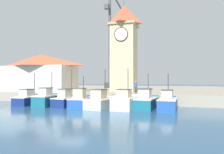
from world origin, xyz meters
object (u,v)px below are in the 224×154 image
at_px(port_crane_far, 110,50).
at_px(fishing_boat_far_left, 31,99).
at_px(warehouse_left, 40,72).
at_px(fishing_boat_mid_left, 82,101).
at_px(clock_tower, 124,46).
at_px(fishing_boat_mid_right, 126,102).
at_px(dock_worker_near_tower, 136,87).
at_px(fishing_boat_left_inner, 68,100).
at_px(fishing_boat_right_outer, 168,103).
at_px(fishing_boat_right_inner, 147,102).
at_px(fishing_boat_center, 102,101).
at_px(fishing_boat_left_outer, 49,99).

bearing_deg(port_crane_far, fishing_boat_far_left, -98.40).
height_order(warehouse_left, port_crane_far, port_crane_far).
relative_size(fishing_boat_mid_left, clock_tower, 0.33).
height_order(fishing_boat_mid_right, clock_tower, clock_tower).
bearing_deg(dock_worker_near_tower, clock_tower, 120.93).
height_order(fishing_boat_left_inner, fishing_boat_mid_right, fishing_boat_mid_right).
relative_size(fishing_boat_mid_left, port_crane_far, 0.22).
xyz_separation_m(fishing_boat_left_inner, port_crane_far, (-1.95, 23.26, 9.15)).
bearing_deg(fishing_boat_far_left, fishing_boat_mid_right, -3.26).
height_order(fishing_boat_mid_left, fishing_boat_right_outer, fishing_boat_right_outer).
relative_size(clock_tower, warehouse_left, 1.35).
xyz_separation_m(fishing_boat_left_inner, dock_worker_near_tower, (7.16, 4.98, 1.49)).
relative_size(fishing_boat_mid_right, dock_worker_near_tower, 2.95).
xyz_separation_m(fishing_boat_right_inner, port_crane_far, (-11.16, 22.89, 9.11)).
height_order(fishing_boat_far_left, warehouse_left, warehouse_left).
relative_size(fishing_boat_right_inner, clock_tower, 0.33).
xyz_separation_m(fishing_boat_center, warehouse_left, (-12.80, 6.93, 3.62)).
relative_size(fishing_boat_far_left, clock_tower, 0.33).
distance_m(fishing_boat_far_left, fishing_boat_left_outer, 2.93).
height_order(fishing_boat_center, warehouse_left, warehouse_left).
height_order(fishing_boat_mid_right, dock_worker_near_tower, fishing_boat_mid_right).
height_order(fishing_boat_far_left, fishing_boat_right_outer, fishing_boat_far_left).
relative_size(fishing_boat_left_inner, fishing_boat_mid_left, 0.97).
height_order(fishing_boat_left_outer, fishing_boat_center, fishing_boat_center).
bearing_deg(fishing_boat_right_outer, fishing_boat_right_inner, 159.38).
distance_m(fishing_boat_left_outer, fishing_boat_right_inner, 11.69).
bearing_deg(warehouse_left, fishing_boat_left_inner, -37.86).
bearing_deg(clock_tower, fishing_boat_center, -90.92).
bearing_deg(fishing_boat_mid_right, dock_worker_near_tower, 89.85).
distance_m(fishing_boat_left_inner, fishing_boat_right_inner, 9.22).
distance_m(fishing_boat_left_inner, fishing_boat_center, 4.40).
relative_size(fishing_boat_far_left, fishing_boat_left_inner, 1.04).
xyz_separation_m(fishing_boat_left_outer, fishing_boat_mid_right, (9.62, -0.27, -0.01)).
xyz_separation_m(fishing_boat_far_left, dock_worker_near_tower, (12.52, 4.79, 1.51)).
relative_size(fishing_boat_far_left, fishing_boat_left_outer, 1.07).
bearing_deg(fishing_boat_left_inner, fishing_boat_center, -5.06).
relative_size(fishing_boat_center, warehouse_left, 0.48).
height_order(fishing_boat_left_outer, fishing_boat_right_inner, fishing_boat_left_outer).
height_order(fishing_boat_left_inner, clock_tower, clock_tower).
bearing_deg(fishing_boat_far_left, port_crane_far, 81.60).
relative_size(fishing_boat_left_outer, warehouse_left, 0.41).
bearing_deg(fishing_boat_right_inner, fishing_boat_left_outer, -176.94).
xyz_separation_m(fishing_boat_left_outer, fishing_boat_right_outer, (13.91, -0.22, -0.03)).
xyz_separation_m(fishing_boat_left_inner, clock_tower, (4.54, 9.36, 7.64)).
relative_size(fishing_boat_far_left, warehouse_left, 0.44).
distance_m(fishing_boat_mid_left, dock_worker_near_tower, 7.59).
bearing_deg(fishing_boat_left_outer, fishing_boat_far_left, 171.25).
distance_m(fishing_boat_left_inner, warehouse_left, 11.26).
xyz_separation_m(clock_tower, port_crane_far, (-6.49, 13.90, 1.51)).
height_order(fishing_boat_mid_left, fishing_boat_mid_right, fishing_boat_mid_right).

